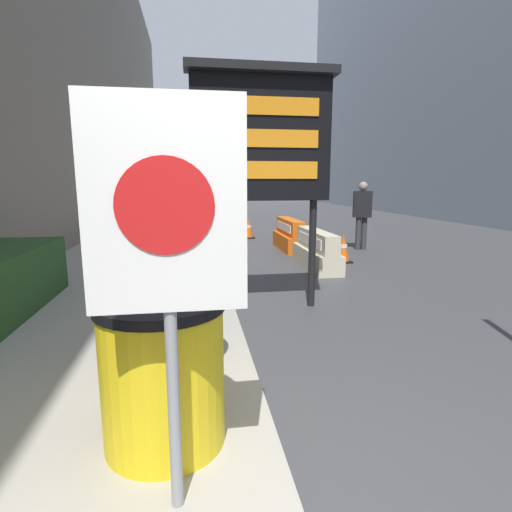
{
  "coord_description": "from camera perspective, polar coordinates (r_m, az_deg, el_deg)",
  "views": [
    {
      "loc": [
        -0.5,
        -1.67,
        1.72
      ],
      "look_at": [
        0.52,
        4.77,
        0.52
      ],
      "focal_mm": 28.0,
      "sensor_mm": 36.0,
      "label": 1
    }
  ],
  "objects": [
    {
      "name": "traffic_cone_far",
      "position": [
        13.19,
        -2.57,
        4.22
      ],
      "size": [
        0.33,
        0.33,
        0.59
      ],
      "color": "black",
      "rests_on": "ground_plane"
    },
    {
      "name": "barrel_drum_foreground",
      "position": [
        2.6,
        -13.1,
        -15.74
      ],
      "size": [
        0.77,
        0.77,
        0.92
      ],
      "color": "yellow",
      "rests_on": "sidewalk_left"
    },
    {
      "name": "jersey_barrier_orange_far",
      "position": [
        10.44,
        4.85,
        2.87
      ],
      "size": [
        0.54,
        1.85,
        0.79
      ],
      "color": "orange",
      "rests_on": "ground_plane"
    },
    {
      "name": "traffic_cone_near",
      "position": [
        12.48,
        -1.05,
        3.96
      ],
      "size": [
        0.35,
        0.35,
        0.63
      ],
      "color": "black",
      "rests_on": "ground_plane"
    },
    {
      "name": "traffic_cone_mid",
      "position": [
        8.88,
        12.36,
        1.04
      ],
      "size": [
        0.35,
        0.35,
        0.62
      ],
      "color": "black",
      "rests_on": "ground_plane"
    },
    {
      "name": "barrel_drum_middle",
      "position": [
        3.4,
        -12.11,
        -9.27
      ],
      "size": [
        0.77,
        0.77,
        0.92
      ],
      "color": "yellow",
      "rests_on": "sidewalk_left"
    },
    {
      "name": "pedestrian_worker",
      "position": [
        10.66,
        14.93,
        6.39
      ],
      "size": [
        0.52,
        0.4,
        1.74
      ],
      "rotation": [
        0.0,
        0.0,
        5.97
      ],
      "color": "#333338",
      "rests_on": "ground_plane"
    },
    {
      "name": "traffic_light_near_curb",
      "position": [
        14.73,
        -5.93,
        15.39
      ],
      "size": [
        0.28,
        0.44,
        4.15
      ],
      "color": "#2D2D30",
      "rests_on": "ground_plane"
    },
    {
      "name": "message_board",
      "position": [
        5.35,
        0.75,
        16.46
      ],
      "size": [
        1.92,
        0.36,
        3.15
      ],
      "color": "black",
      "rests_on": "ground_plane"
    },
    {
      "name": "jersey_barrier_cream",
      "position": [
        8.26,
        8.62,
        0.69
      ],
      "size": [
        0.5,
        1.94,
        0.76
      ],
      "color": "beige",
      "rests_on": "ground_plane"
    },
    {
      "name": "warning_sign",
      "position": [
        1.79,
        -12.65,
        3.14
      ],
      "size": [
        0.71,
        0.08,
        1.97
      ],
      "color": "gray",
      "rests_on": "sidewalk_left"
    }
  ]
}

